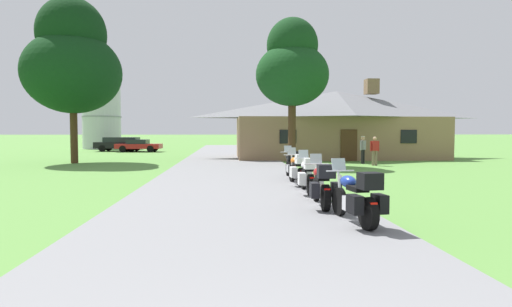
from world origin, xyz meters
TOP-DOWN VIEW (x-y plane):
  - ground_plane at (0.00, 20.00)m, footprint 500.00×500.00m
  - asphalt_driveway at (0.00, 18.00)m, footprint 6.40×80.00m
  - motorcycle_blue_nearest_to_camera at (2.41, 6.82)m, footprint 0.88×2.08m
  - motorcycle_red_second_in_row at (2.13, 8.80)m, footprint 0.77×2.08m
  - motorcycle_white_third_in_row at (2.25, 11.21)m, footprint 0.74×2.08m
  - motorcycle_orange_fourth_in_row at (2.28, 13.28)m, footprint 0.79×2.08m
  - motorcycle_black_farthest_in_row at (2.36, 15.52)m, footprint 0.66×2.08m
  - stone_lodge at (7.81, 29.01)m, footprint 15.40×6.82m
  - bystander_gray_shirt_near_lodge at (8.02, 23.50)m, footprint 0.42×0.41m
  - bystander_red_shirt_beside_signpost at (8.25, 22.12)m, footprint 0.55×0.25m
  - tree_by_lodge_front at (3.45, 22.21)m, footprint 4.13×4.13m
  - tree_left_near at (-9.69, 25.19)m, footprint 5.88×5.88m
  - metal_silo_distant at (-14.51, 47.65)m, footprint 4.32×4.32m
  - parked_black_suv_far_left at (-10.77, 40.79)m, footprint 4.75×2.24m
  - parked_red_sedan_far_left at (-8.73, 39.56)m, footprint 4.31×2.12m

SIDE VIEW (x-z plane):
  - ground_plane at x=0.00m, z-range 0.00..0.00m
  - asphalt_driveway at x=0.00m, z-range 0.00..0.06m
  - motorcycle_blue_nearest_to_camera at x=2.41m, z-range -0.04..1.26m
  - motorcycle_red_second_in_row at x=2.13m, z-range -0.04..1.26m
  - motorcycle_white_third_in_row at x=2.25m, z-range -0.04..1.26m
  - motorcycle_orange_fourth_in_row at x=2.28m, z-range -0.04..1.26m
  - motorcycle_black_farthest_in_row at x=2.36m, z-range -0.03..1.27m
  - parked_red_sedan_far_left at x=-8.73m, z-range 0.04..1.24m
  - parked_black_suv_far_left at x=-10.77m, z-range 0.08..1.48m
  - bystander_red_shirt_beside_signpost at x=8.25m, z-range 0.10..1.76m
  - bystander_gray_shirt_near_lodge at x=8.02m, z-range 0.11..1.79m
  - stone_lodge at x=7.81m, z-range -0.38..5.45m
  - metal_silo_distant at x=-14.51m, z-range 0.01..8.35m
  - tree_by_lodge_front at x=3.45m, z-range 1.44..9.80m
  - tree_left_near at x=-9.69m, z-range 1.21..11.34m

